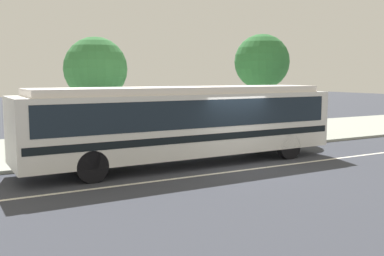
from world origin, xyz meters
TOP-DOWN VIEW (x-y plane):
  - ground_plane at (0.00, 0.00)m, footprint 120.00×120.00m
  - sidewalk_slab at (0.00, 6.50)m, footprint 60.00×8.00m
  - lane_stripe_center at (0.00, -0.80)m, footprint 56.00×0.16m
  - transit_bus at (-1.47, 1.15)m, footprint 11.94×2.71m
  - pedestrian_waiting_near_sign at (-5.05, 4.26)m, footprint 0.40×0.40m
  - pedestrian_walking_along_curb at (-0.39, 3.66)m, footprint 0.45×0.45m
  - pedestrian_standing_by_tree at (-3.43, 3.23)m, footprint 0.42×0.42m
  - bus_stop_sign at (1.75, 3.08)m, footprint 0.08×0.44m
  - street_tree_near_stop at (-3.57, 4.98)m, footprint 2.61×2.61m
  - street_tree_mid_block at (5.33, 5.40)m, footprint 2.83×2.83m

SIDE VIEW (x-z plane):
  - ground_plane at x=0.00m, z-range 0.00..0.00m
  - lane_stripe_center at x=0.00m, z-range 0.00..0.01m
  - sidewalk_slab at x=0.00m, z-range 0.00..0.12m
  - pedestrian_standing_by_tree at x=-3.43m, z-range 0.25..1.88m
  - pedestrian_waiting_near_sign at x=-5.05m, z-range 0.26..1.90m
  - pedestrian_walking_along_curb at x=-0.39m, z-range 0.26..1.95m
  - transit_bus at x=-1.47m, z-range 0.23..3.07m
  - bus_stop_sign at x=1.75m, z-range 0.49..3.12m
  - street_tree_near_stop at x=-3.57m, z-range 1.15..5.86m
  - street_tree_mid_block at x=5.33m, z-range 1.29..6.54m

